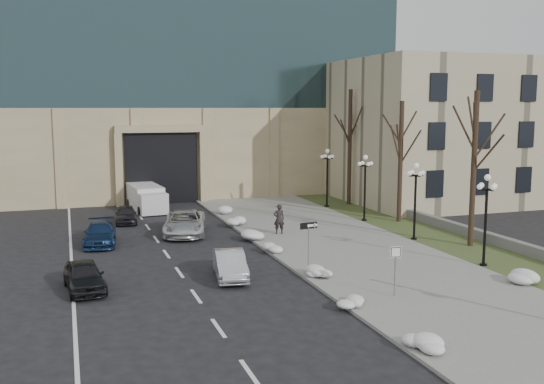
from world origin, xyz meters
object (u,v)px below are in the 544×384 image
Objects in this scene: car_d at (185,223)px; pedestrian at (279,219)px; car_a at (84,276)px; lamppost_d at (327,170)px; lamppost_a at (486,208)px; lamppost_c at (365,179)px; box_truck at (146,198)px; lamppost_b at (415,191)px; car_b at (230,265)px; keep_sign at (395,260)px; one_way_sign at (312,231)px; car_e at (126,214)px; car_c at (100,234)px.

pedestrian reaches higher than car_d.
lamppost_d is at bearing 35.95° from car_a.
lamppost_a and lamppost_d have the same top height.
car_d is at bearing -179.09° from lamppost_c.
pedestrian is 14.05m from box_truck.
car_b is at bearing -161.53° from lamppost_b.
keep_sign is (5.78, -5.31, 1.02)m from car_b.
car_b is 16.79m from lamppost_c.
keep_sign reaches higher than car_b.
box_truck is at bearing -53.29° from pedestrian.
lamppost_a is (8.81, -1.54, 0.93)m from one_way_sign.
car_d is at bearing 99.43° from car_b.
car_e is at bearing 162.42° from lamppost_c.
box_truck is 17.28m from lamppost_c.
one_way_sign is (-1.55, -9.06, 1.08)m from pedestrian.
car_d is at bearing -54.83° from car_e.
car_b is 10.87m from car_c.
pedestrian is (5.42, 8.33, 0.42)m from car_b.
car_c is at bearing 124.18° from one_way_sign.
lamppost_a reaches higher than car_d.
car_b is 7.92m from keep_sign.
one_way_sign is (10.49, -0.89, 1.48)m from car_a.
car_b is 1.10× the size of car_e.
one_way_sign is at bearing -2.14° from car_b.
lamppost_c is (0.00, 13.00, 0.00)m from lamppost_a.
lamppost_a is at bearing -63.51° from box_truck.
car_a is at bearing 167.75° from keep_sign.
lamppost_c is at bearing -90.00° from lamppost_d.
one_way_sign is at bearing -127.55° from lamppost_c.
car_c is 21.70m from lamppost_a.
keep_sign is 11.86m from lamppost_b.
lamppost_b is at bearing 90.00° from lamppost_a.
car_b is 21.54m from lamppost_d.
car_e is 23.03m from keep_sign.
car_a is at bearing 42.36° from pedestrian.
lamppost_d is (16.03, 1.42, 2.46)m from car_e.
lamppost_c reaches higher than keep_sign.
keep_sign is 7.67m from lamppost_a.
car_e is at bearing -174.93° from lamppost_d.
car_e is (-3.17, 5.28, -0.15)m from car_d.
keep_sign is (0.37, -13.64, 0.60)m from pedestrian.
car_d is 12.04m from one_way_sign.
one_way_sign is at bearing -41.53° from car_c.
car_c is at bearing -154.41° from car_d.
lamppost_c is at bearing 78.28° from keep_sign.
car_a is 13.59m from keep_sign.
pedestrian is 0.40× the size of lamppost_d.
car_a is 0.88× the size of car_c.
car_e is at bearing 131.56° from lamppost_a.
one_way_sign is 14.49m from lamppost_c.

